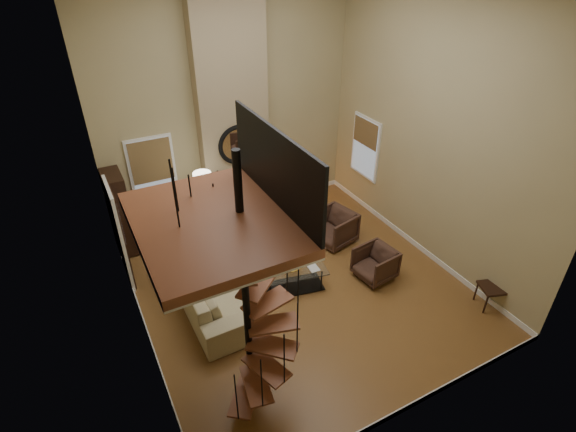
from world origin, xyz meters
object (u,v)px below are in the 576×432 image
hutch (120,213)px  coffee_table (293,277)px  floor_lamp (203,185)px  armchair_near (336,226)px  side_chair (498,284)px  accent_lamp (291,190)px  armchair_far (378,262)px  sofa (208,283)px

hutch → coffee_table: bearing=-47.4°
hutch → floor_lamp: size_ratio=1.08×
coffee_table → armchair_near: bearing=31.4°
side_chair → accent_lamp: bearing=105.5°
armchair_far → accent_lamp: size_ratio=1.51×
accent_lamp → side_chair: 5.55m
armchair_near → accent_lamp: bearing=167.1°
coffee_table → accent_lamp: accent_lamp is taller
armchair_near → coffee_table: armchair_near is taller
armchair_near → sofa: bearing=-93.8°
hutch → armchair_far: bearing=-37.8°
armchair_far → floor_lamp: floor_lamp is taller
armchair_near → coffee_table: bearing=-72.0°
sofa → side_chair: size_ratio=3.06×
coffee_table → sofa: bearing=163.3°
hutch → armchair_near: 4.76m
armchair_far → accent_lamp: armchair_far is taller
hutch → armchair_far: 5.55m
sofa → coffee_table: sofa is taller
hutch → side_chair: hutch is taller
sofa → floor_lamp: floor_lamp is taller
armchair_near → armchair_far: bearing=-12.5°
armchair_near → floor_lamp: 3.12m
hutch → armchair_near: bearing=-23.5°
armchair_far → coffee_table: size_ratio=0.53×
hutch → floor_lamp: hutch is taller
sofa → coffee_table: size_ratio=2.08×
hutch → armchair_near: size_ratio=2.13×
sofa → accent_lamp: (3.22, 2.67, -0.15)m
armchair_far → coffee_table: armchair_far is taller
sofa → coffee_table: bearing=-107.3°
sofa → armchair_far: size_ratio=3.94×
coffee_table → side_chair: (3.13, -2.20, 0.24)m
sofa → accent_lamp: sofa is taller
armchair_far → hutch: bearing=-135.0°
hutch → side_chair: (5.79, -5.10, -0.42)m
coffee_table → floor_lamp: size_ratio=0.82×
armchair_near → side_chair: size_ratio=0.91×
accent_lamp → side_chair: bearing=-74.5°
sofa → coffee_table: 1.65m
hutch → accent_lamp: bearing=3.2°
side_chair → sofa: bearing=150.4°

